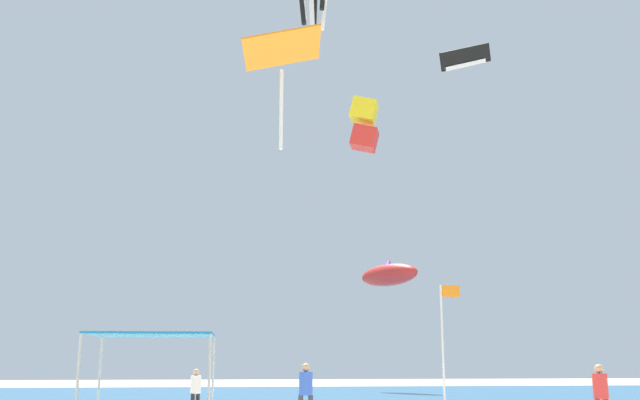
% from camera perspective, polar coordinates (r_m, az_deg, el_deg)
% --- Properties ---
extents(ocean_strip, '(110.00, 19.93, 0.03)m').
position_cam_1_polar(ocean_strip, '(43.28, -3.78, -15.06)').
color(ocean_strip, '#28608C').
rests_on(ocean_strip, ground).
extents(canopy_tent, '(3.24, 2.93, 2.60)m').
position_cam_1_polar(canopy_tent, '(20.13, -13.14, -10.65)').
color(canopy_tent, '#B2B2B7').
rests_on(canopy_tent, ground).
extents(person_near_tent, '(0.48, 0.43, 1.80)m').
position_cam_1_polar(person_near_tent, '(23.31, -1.14, -14.65)').
color(person_near_tent, '#33384C').
rests_on(person_near_tent, ground).
extents(person_leftmost, '(0.46, 0.42, 1.78)m').
position_cam_1_polar(person_leftmost, '(22.84, 21.39, -13.89)').
color(person_leftmost, '#33384C').
rests_on(person_leftmost, ground).
extents(person_central, '(0.38, 0.38, 1.59)m').
position_cam_1_polar(person_central, '(26.92, -9.85, -14.47)').
color(person_central, black).
rests_on(person_central, ground).
extents(banner_flag, '(0.61, 0.06, 4.09)m').
position_cam_1_polar(banner_flag, '(21.78, 9.87, -11.01)').
color(banner_flag, silver).
rests_on(banner_flag, ground).
extents(kite_inflatable_red, '(4.01, 4.89, 1.88)m').
position_cam_1_polar(kite_inflatable_red, '(46.10, 5.50, -5.93)').
color(kite_inflatable_red, red).
extents(kite_parafoil_black, '(3.36, 1.50, 2.15)m').
position_cam_1_polar(kite_parafoil_black, '(41.72, 11.48, 11.03)').
color(kite_parafoil_black, black).
extents(kite_diamond_orange, '(2.78, 2.82, 3.86)m').
position_cam_1_polar(kite_diamond_orange, '(24.89, -3.04, 11.50)').
color(kite_diamond_orange, orange).
extents(kite_box_yellow, '(1.72, 1.57, 2.81)m').
position_cam_1_polar(kite_box_yellow, '(37.05, 3.54, 5.98)').
color(kite_box_yellow, yellow).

